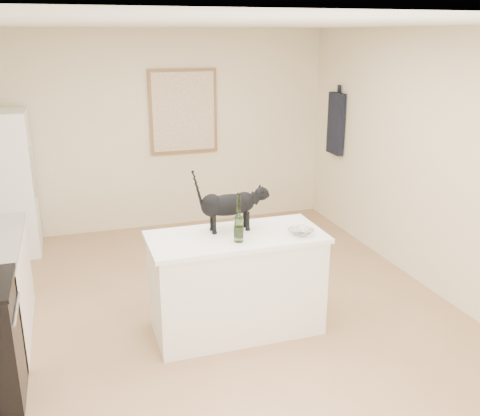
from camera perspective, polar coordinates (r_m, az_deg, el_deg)
name	(u,v)px	position (r m, az deg, el deg)	size (l,w,h in m)	color
floor	(220,319)	(5.11, -2.16, -11.69)	(5.50, 5.50, 0.00)	#A87F59
ceiling	(216,24)	(4.44, -2.58, 18.88)	(5.50, 5.50, 0.00)	white
wall_back	(161,131)	(7.23, -8.34, 8.02)	(4.50, 4.50, 0.00)	beige
wall_front	(408,363)	(2.30, 17.36, -15.34)	(4.50, 4.50, 0.00)	beige
wall_right	(439,166)	(5.63, 20.35, 4.24)	(5.50, 5.50, 0.00)	beige
island_base	(236,285)	(4.77, -0.39, -8.15)	(1.44, 0.67, 0.86)	white
island_top	(236,237)	(4.59, -0.40, -3.10)	(1.50, 0.70, 0.04)	white
fridge	(3,184)	(6.88, -23.76, 2.31)	(0.68, 0.68, 1.70)	white
artwork_frame	(183,112)	(7.22, -6.01, 10.10)	(0.90, 0.03, 1.10)	brown
artwork_canvas	(184,112)	(7.20, -5.98, 10.08)	(0.82, 0.00, 1.02)	beige
hanging_garment	(336,124)	(7.26, 10.11, 8.77)	(0.08, 0.34, 0.80)	black
black_cat	(229,208)	(4.61, -1.21, 0.04)	(0.60, 0.18, 0.42)	black
wine_bottle	(239,221)	(4.37, -0.14, -1.35)	(0.08, 0.08, 0.36)	#345B24
glass_bowl	(301,232)	(4.60, 6.48, -2.53)	(0.21, 0.21, 0.05)	silver
fridge_paper	(32,158)	(6.77, -21.18, 4.93)	(0.01, 0.14, 0.18)	silver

